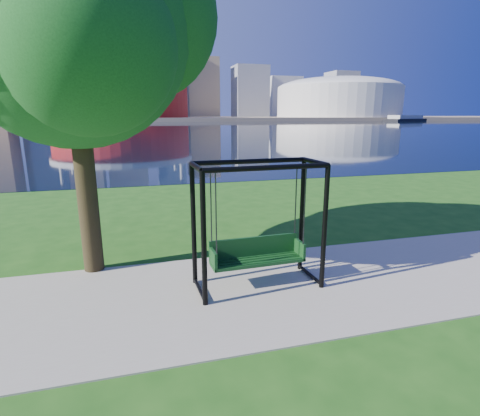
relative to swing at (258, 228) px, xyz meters
name	(u,v)px	position (x,y,z in m)	size (l,w,h in m)	color
ground	(230,283)	(-0.52, 0.26, -1.27)	(900.00, 900.00, 0.00)	#1E5114
path	(236,293)	(-0.52, -0.24, -1.25)	(120.00, 4.00, 0.03)	#9E937F
river	(142,128)	(-0.52, 102.26, -1.26)	(900.00, 180.00, 0.02)	black
far_bank	(138,118)	(-0.52, 306.26, -0.27)	(900.00, 228.00, 2.00)	#937F60
stadium	(119,96)	(-10.52, 235.26, 12.96)	(83.00, 83.00, 32.00)	maroon
arena	(338,96)	(134.48, 235.26, 14.61)	(84.00, 84.00, 26.56)	beige
skyline	(129,73)	(-4.79, 319.65, 34.62)	(392.00, 66.00, 96.50)	gray
swing	(258,228)	(0.00, 0.00, 0.00)	(2.60, 1.20, 2.62)	black
park_tree	(67,20)	(-3.45, 1.81, 4.07)	(6.19, 5.59, 7.69)	black
barge	(406,118)	(146.63, 179.72, 0.25)	(34.19, 21.98, 3.35)	black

